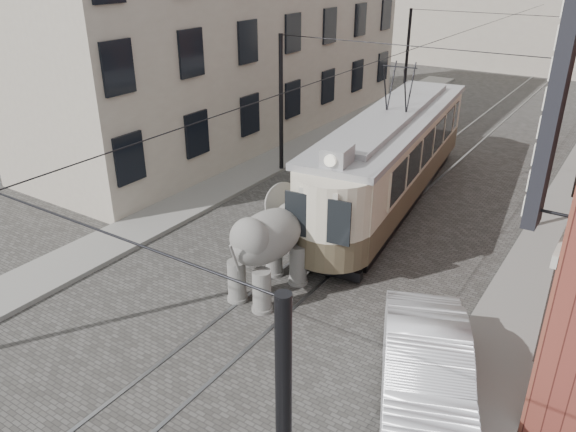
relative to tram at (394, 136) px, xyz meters
The scene contains 9 objects.
ground 6.25m from the tram, 88.28° to the right, with size 120.00×120.00×0.00m, color #45423F.
tram_rails 6.25m from the tram, 88.28° to the right, with size 1.54×80.00×0.02m, color slate, non-canonical shape.
sidewalk_right 8.76m from the tram, 42.55° to the right, with size 2.00×60.00×0.15m, color slate.
sidewalk_left 8.88m from the tram, 138.18° to the right, with size 2.00×60.00×0.15m, color slate.
stucco_building 11.90m from the tram, 158.18° to the left, with size 7.00×24.00×10.00m, color #9D9282.
catenary 0.75m from the tram, 92.60° to the right, with size 11.00×30.20×6.00m, color black, non-canonical shape.
tram is the anchor object (origin of this frame).
elephant 8.22m from the tram, 91.43° to the right, with size 2.49×4.52×2.77m, color #5C5955, non-canonical shape.
parked_car 11.37m from the tram, 62.42° to the right, with size 1.81×5.16×1.70m, color #BBBBC1.
Camera 1 is at (7.72, -13.75, 8.95)m, focal length 34.86 mm.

